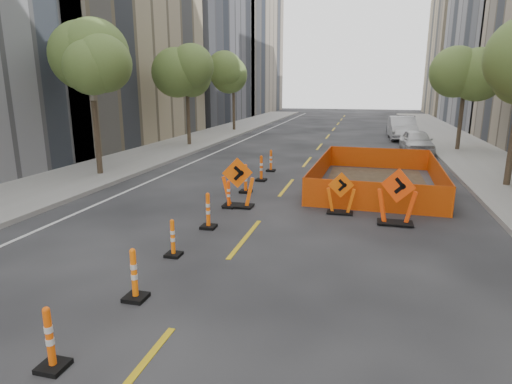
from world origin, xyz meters
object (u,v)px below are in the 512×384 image
(channelizer_8, at_px, (271,161))
(chevron_sign_right, at_px, (397,197))
(chevron_sign_center, at_px, (341,193))
(parked_car_mid, at_px, (402,128))
(channelizer_3, at_px, (173,238))
(channelizer_1, at_px, (50,338))
(channelizer_2, at_px, (134,274))
(channelizer_4, at_px, (208,211))
(channelizer_6, at_px, (246,178))
(chevron_sign_left, at_px, (238,183))
(parked_car_near, at_px, (416,141))
(channelizer_7, at_px, (261,168))
(channelizer_5, at_px, (229,194))
(parked_car_far, at_px, (402,124))

(channelizer_8, relative_size, chevron_sign_right, 0.61)
(chevron_sign_center, bearing_deg, parked_car_mid, 67.54)
(channelizer_3, distance_m, channelizer_8, 10.65)
(channelizer_1, height_order, channelizer_2, channelizer_2)
(channelizer_1, distance_m, channelizer_4, 6.39)
(channelizer_3, relative_size, channelizer_6, 0.83)
(chevron_sign_right, bearing_deg, chevron_sign_left, -163.71)
(channelizer_8, bearing_deg, parked_car_near, 47.04)
(channelizer_6, xyz_separation_m, parked_car_mid, (6.85, 18.83, 0.29))
(channelizer_7, distance_m, chevron_sign_left, 4.10)
(channelizer_5, relative_size, channelizer_6, 0.85)
(channelizer_1, relative_size, chevron_sign_center, 0.73)
(channelizer_3, xyz_separation_m, chevron_sign_left, (0.27, 4.43, 0.38))
(chevron_sign_left, relative_size, chevron_sign_right, 1.00)
(channelizer_1, xyz_separation_m, parked_car_far, (7.07, 34.92, 0.18))
(channelizer_8, height_order, parked_car_mid, parked_car_mid)
(chevron_sign_left, bearing_deg, channelizer_7, 69.22)
(channelizer_5, distance_m, chevron_sign_left, 0.49)
(channelizer_6, bearing_deg, channelizer_3, -89.78)
(channelizer_8, relative_size, parked_car_far, 0.22)
(channelizer_7, xyz_separation_m, chevron_sign_right, (5.17, -4.72, 0.29))
(channelizer_2, xyz_separation_m, parked_car_far, (6.98, 32.78, 0.15))
(channelizer_2, height_order, chevron_sign_right, chevron_sign_right)
(chevron_sign_center, bearing_deg, channelizer_6, 138.82)
(channelizer_2, relative_size, channelizer_3, 1.13)
(channelizer_2, relative_size, chevron_sign_right, 0.62)
(channelizer_1, distance_m, channelizer_7, 12.78)
(channelizer_2, bearing_deg, channelizer_6, 91.65)
(channelizer_7, bearing_deg, channelizer_4, -89.80)
(channelizer_3, relative_size, parked_car_mid, 0.18)
(parked_car_near, bearing_deg, channelizer_6, -125.42)
(channelizer_4, distance_m, chevron_sign_left, 2.33)
(channelizer_4, distance_m, parked_car_near, 17.74)
(channelizer_4, xyz_separation_m, chevron_sign_left, (0.19, 2.30, 0.31))
(channelizer_6, relative_size, chevron_sign_left, 0.66)
(channelizer_8, relative_size, parked_car_near, 0.25)
(channelizer_1, bearing_deg, chevron_sign_center, 68.36)
(parked_car_near, relative_size, parked_car_mid, 0.79)
(channelizer_3, bearing_deg, chevron_sign_left, 86.56)
(chevron_sign_center, bearing_deg, channelizer_4, -159.67)
(channelizer_4, xyz_separation_m, channelizer_6, (-0.11, 4.26, 0.03))
(channelizer_3, relative_size, channelizer_7, 0.84)
(channelizer_2, distance_m, parked_car_near, 21.67)
(channelizer_1, relative_size, channelizer_7, 0.90)
(channelizer_6, bearing_deg, channelizer_4, -88.57)
(channelizer_3, relative_size, channelizer_5, 0.99)
(channelizer_6, xyz_separation_m, channelizer_8, (0.03, 4.26, -0.04))
(channelizer_5, xyz_separation_m, parked_car_mid, (6.83, 20.96, 0.37))
(channelizer_1, height_order, channelizer_4, channelizer_4)
(channelizer_8, distance_m, parked_car_mid, 16.09)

